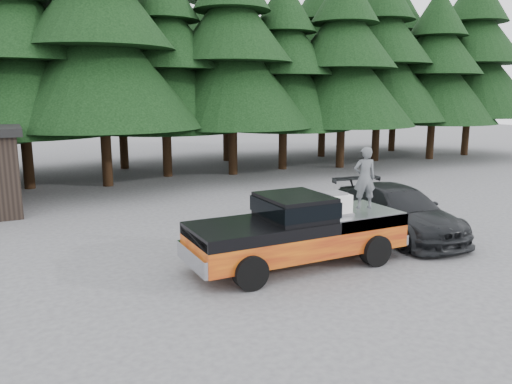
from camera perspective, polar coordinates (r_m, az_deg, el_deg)
name	(u,v)px	position (r m, az deg, el deg)	size (l,w,h in m)	color
ground	(259,278)	(12.62, 0.31, -9.75)	(120.00, 120.00, 0.00)	#49494B
pickup_truck	(297,241)	(13.33, 4.72, -5.61)	(6.00, 2.04, 1.33)	orange
truck_cab	(294,206)	(13.03, 4.41, -1.63)	(1.66, 1.90, 0.59)	black
air_compressor	(334,205)	(13.46, 8.89, -1.44)	(0.77, 0.64, 0.53)	silver
man_on_bed	(365,178)	(14.23, 12.31, 1.60)	(0.63, 0.42, 1.74)	#4D5053
parked_car	(397,211)	(16.69, 15.85, -2.13)	(2.19, 5.40, 1.57)	black
treeline	(118,31)	(28.47, -15.51, 17.33)	(60.15, 16.05, 17.50)	black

